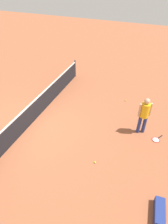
{
  "coord_description": "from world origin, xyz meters",
  "views": [
    {
      "loc": [
        -5.13,
        -4.62,
        5.77
      ],
      "look_at": [
        0.68,
        -2.31,
        0.9
      ],
      "focal_mm": 31.11,
      "sensor_mm": 36.0,
      "label": 1
    }
  ],
  "objects_px": {
    "equipment_bag": "(159,211)",
    "player_near_side": "(144,113)",
    "tennis_ball_by_net": "(95,162)",
    "tennis_ball_near_player": "(126,100)",
    "tennis_racket_near_player": "(156,139)"
  },
  "relations": [
    {
      "from": "equipment_bag",
      "to": "player_near_side",
      "type": "bearing_deg",
      "value": 17.58
    },
    {
      "from": "tennis_ball_near_player",
      "to": "equipment_bag",
      "type": "bearing_deg",
      "value": -158.59
    },
    {
      "from": "player_near_side",
      "to": "tennis_racket_near_player",
      "type": "bearing_deg",
      "value": -108.21
    },
    {
      "from": "tennis_ball_near_player",
      "to": "tennis_ball_by_net",
      "type": "height_order",
      "value": "same"
    },
    {
      "from": "tennis_ball_near_player",
      "to": "equipment_bag",
      "type": "xyz_separation_m",
      "value": [
        -5.33,
        -2.09,
        0.11
      ]
    },
    {
      "from": "player_near_side",
      "to": "tennis_ball_by_net",
      "type": "xyz_separation_m",
      "value": [
        -2.25,
        1.26,
        -0.98
      ]
    },
    {
      "from": "equipment_bag",
      "to": "tennis_ball_near_player",
      "type": "bearing_deg",
      "value": 21.41
    },
    {
      "from": "player_near_side",
      "to": "tennis_ball_near_player",
      "type": "relative_size",
      "value": 25.76
    },
    {
      "from": "tennis_ball_by_net",
      "to": "equipment_bag",
      "type": "xyz_separation_m",
      "value": [
        -1.01,
        -2.29,
        0.11
      ]
    },
    {
      "from": "tennis_racket_near_player",
      "to": "tennis_ball_near_player",
      "type": "distance_m",
      "value": 2.9
    },
    {
      "from": "player_near_side",
      "to": "tennis_racket_near_player",
      "type": "relative_size",
      "value": 2.9
    },
    {
      "from": "tennis_ball_by_net",
      "to": "player_near_side",
      "type": "bearing_deg",
      "value": -29.22
    },
    {
      "from": "tennis_ball_by_net",
      "to": "tennis_racket_near_player",
      "type": "bearing_deg",
      "value": -44.07
    },
    {
      "from": "player_near_side",
      "to": "tennis_ball_by_net",
      "type": "bearing_deg",
      "value": 150.78
    },
    {
      "from": "player_near_side",
      "to": "tennis_ball_near_player",
      "type": "xyz_separation_m",
      "value": [
        2.08,
        1.06,
        -0.98
      ]
    }
  ]
}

